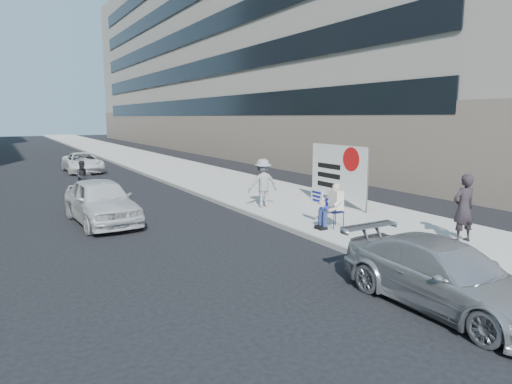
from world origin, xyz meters
TOP-DOWN VIEW (x-y plane):
  - ground at (0.00, 0.00)m, footprint 160.00×160.00m
  - near_sidewalk at (4.00, 20.00)m, footprint 5.00×120.00m
  - near_building at (17.00, 32.00)m, footprint 14.00×70.00m
  - seated_protester at (2.44, 0.57)m, footprint 0.83×1.12m
  - jogger at (2.30, 4.25)m, footprint 1.19×0.78m
  - pedestrian_woman at (4.45, -2.29)m, footprint 0.71×0.53m
  - protest_banner at (4.78, 3.10)m, footprint 0.08×3.06m
  - parked_sedan at (0.80, -4.60)m, footprint 1.69×4.06m
  - white_sedan_near at (-3.14, 5.16)m, footprint 1.94×4.28m
  - white_sedan_far at (-1.38, 19.63)m, footprint 2.00×4.32m
  - motorcycle at (-2.61, 11.79)m, footprint 0.70×2.04m

SIDE VIEW (x-z plane):
  - ground at x=0.00m, z-range 0.00..0.00m
  - near_sidewalk at x=4.00m, z-range 0.00..0.15m
  - parked_sedan at x=0.80m, z-range 0.00..1.17m
  - white_sedan_far at x=-1.38m, z-range 0.00..1.20m
  - motorcycle at x=-2.61m, z-range -0.08..1.35m
  - white_sedan_near at x=-3.14m, z-range 0.00..1.43m
  - seated_protester at x=2.44m, z-range 0.22..1.53m
  - jogger at x=2.30m, z-range 0.15..1.88m
  - pedestrian_woman at x=4.45m, z-range 0.15..1.92m
  - protest_banner at x=4.78m, z-range 0.30..2.50m
  - near_building at x=17.00m, z-range 0.00..20.00m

